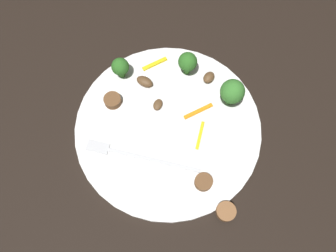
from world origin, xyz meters
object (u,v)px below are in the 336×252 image
broccoli_floret_0 (188,62)px  pepper_strip_2 (198,111)px  plate (168,127)px  broccoli_floret_2 (232,92)px  sausage_slice_0 (226,211)px  pepper_strip_0 (155,64)px  fork (134,156)px  sausage_slice_1 (113,100)px  pepper_strip_1 (200,135)px  mushroom_0 (145,82)px  mushroom_1 (158,105)px  sausage_slice_2 (203,182)px  broccoli_floret_1 (120,67)px  mushroom_2 (209,77)px

broccoli_floret_0 → pepper_strip_2: broccoli_floret_0 is taller
plate → broccoli_floret_2: bearing=-147.7°
plate → broccoli_floret_0: broccoli_floret_0 is taller
sausage_slice_0 → pepper_strip_0: 0.27m
fork → broccoli_floret_2: bearing=-135.0°
pepper_strip_2 → pepper_strip_0: bearing=-42.0°
fork → sausage_slice_1: sausage_slice_1 is taller
plate → pepper_strip_2: pepper_strip_2 is taller
plate → fork: size_ratio=1.66×
fork → pepper_strip_1: 0.11m
pepper_strip_2 → plate: bearing=36.3°
fork → mushroom_0: (0.01, -0.13, 0.00)m
sausage_slice_0 → mushroom_1: size_ratio=1.37×
sausage_slice_0 → pepper_strip_1: 0.12m
plate → sausage_slice_2: sausage_slice_2 is taller
broccoli_floret_1 → mushroom_0: (-0.04, 0.01, -0.02)m
pepper_strip_1 → broccoli_floret_0: bearing=-71.9°
fork → sausage_slice_1: 0.10m
plate → pepper_strip_2: 0.06m
broccoli_floret_2 → pepper_strip_1: size_ratio=1.19×
pepper_strip_1 → pepper_strip_2: size_ratio=0.91×
broccoli_floret_1 → mushroom_1: (-0.07, 0.05, -0.02)m
fork → mushroom_1: 0.09m
broccoli_floret_1 → sausage_slice_1: size_ratio=1.48×
broccoli_floret_1 → broccoli_floret_2: broccoli_floret_2 is taller
sausage_slice_0 → sausage_slice_2: bearing=-45.0°
mushroom_1 → pepper_strip_1: size_ratio=0.44×
broccoli_floret_0 → pepper_strip_1: size_ratio=1.00×
plate → pepper_strip_2: size_ratio=5.75×
mushroom_2 → pepper_strip_2: mushroom_2 is taller
sausage_slice_0 → sausage_slice_1: sausage_slice_1 is taller
mushroom_0 → pepper_strip_1: (-0.10, 0.08, -0.00)m
broccoli_floret_2 → mushroom_0: (0.14, -0.01, -0.03)m
pepper_strip_0 → mushroom_2: bearing=171.2°
mushroom_0 → mushroom_1: (-0.03, 0.04, -0.00)m
sausage_slice_0 → mushroom_1: 0.20m
sausage_slice_0 → pepper_strip_2: (0.06, -0.15, -0.00)m
broccoli_floret_0 → broccoli_floret_1: broccoli_floret_0 is taller
sausage_slice_1 → mushroom_0: same height
pepper_strip_1 → sausage_slice_2: bearing=100.7°
plate → broccoli_floret_1: 0.13m
mushroom_1 → pepper_strip_1: (-0.07, 0.04, -0.00)m
broccoli_floret_1 → broccoli_floret_0: bearing=-167.7°
broccoli_floret_2 → sausage_slice_0: broccoli_floret_2 is taller
broccoli_floret_0 → mushroom_2: broccoli_floret_0 is taller
mushroom_1 → pepper_strip_2: size_ratio=0.40×
broccoli_floret_0 → sausage_slice_1: broccoli_floret_0 is taller
broccoli_floret_1 → pepper_strip_2: (-0.14, 0.05, -0.02)m
pepper_strip_2 → mushroom_0: bearing=-21.4°
broccoli_floret_0 → pepper_strip_1: broccoli_floret_0 is taller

